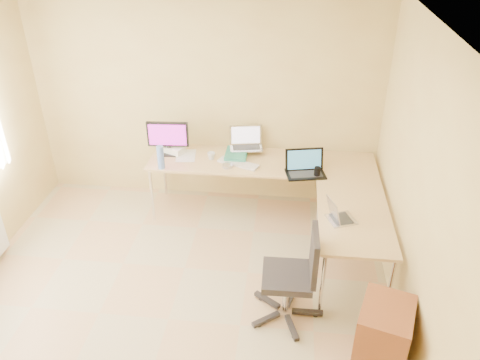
# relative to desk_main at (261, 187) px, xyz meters

# --- Properties ---
(floor) EXTENTS (4.50, 4.50, 0.00)m
(floor) POSITION_rel_desk_main_xyz_m (-0.72, -1.85, -0.36)
(floor) COLOR tan
(floor) RESTS_ON ground
(ceiling) EXTENTS (4.50, 4.50, 0.00)m
(ceiling) POSITION_rel_desk_main_xyz_m (-0.72, -1.85, 2.24)
(ceiling) COLOR white
(ceiling) RESTS_ON ground
(wall_back) EXTENTS (4.50, 0.00, 4.50)m
(wall_back) POSITION_rel_desk_main_xyz_m (-0.72, 0.40, 0.93)
(wall_back) COLOR #DAC47C
(wall_back) RESTS_ON ground
(wall_right) EXTENTS (0.00, 4.50, 4.50)m
(wall_right) POSITION_rel_desk_main_xyz_m (1.38, -1.85, 0.93)
(wall_right) COLOR #DAC47C
(wall_right) RESTS_ON ground
(desk_main) EXTENTS (2.65, 0.70, 0.73)m
(desk_main) POSITION_rel_desk_main_xyz_m (0.00, 0.00, 0.00)
(desk_main) COLOR tan
(desk_main) RESTS_ON ground
(desk_return) EXTENTS (0.70, 1.30, 0.73)m
(desk_return) POSITION_rel_desk_main_xyz_m (0.98, -1.00, 0.00)
(desk_return) COLOR tan
(desk_return) RESTS_ON ground
(monitor) EXTENTS (0.50, 0.19, 0.42)m
(monitor) POSITION_rel_desk_main_xyz_m (-1.12, 0.06, 0.57)
(monitor) COLOR black
(monitor) RESTS_ON desk_main
(book_stack) EXTENTS (0.25, 0.34, 0.06)m
(book_stack) POSITION_rel_desk_main_xyz_m (-0.31, 0.08, 0.39)
(book_stack) COLOR #27785E
(book_stack) RESTS_ON desk_main
(laptop_center) EXTENTS (0.43, 0.36, 0.25)m
(laptop_center) POSITION_rel_desk_main_xyz_m (-0.20, 0.20, 0.55)
(laptop_center) COLOR #BCBCBC
(laptop_center) RESTS_ON desk_main
(laptop_black) EXTENTS (0.49, 0.40, 0.27)m
(laptop_black) POSITION_rel_desk_main_xyz_m (0.51, -0.27, 0.50)
(laptop_black) COLOR black
(laptop_black) RESTS_ON desk_main
(keyboard) EXTENTS (0.51, 0.31, 0.02)m
(keyboard) POSITION_rel_desk_main_xyz_m (-0.27, -0.11, 0.38)
(keyboard) COLOR silver
(keyboard) RESTS_ON desk_main
(mouse) EXTENTS (0.10, 0.08, 0.03)m
(mouse) POSITION_rel_desk_main_xyz_m (0.38, -0.03, 0.38)
(mouse) COLOR white
(mouse) RESTS_ON desk_main
(mug) EXTENTS (0.10, 0.10, 0.09)m
(mug) POSITION_rel_desk_main_xyz_m (-0.60, -0.02, 0.41)
(mug) COLOR silver
(mug) RESTS_ON desk_main
(cd_stack) EXTENTS (0.13, 0.13, 0.03)m
(cd_stack) POSITION_rel_desk_main_xyz_m (-0.38, -0.19, 0.38)
(cd_stack) COLOR silver
(cd_stack) RESTS_ON desk_main
(water_bottle) EXTENTS (0.10, 0.10, 0.28)m
(water_bottle) POSITION_rel_desk_main_xyz_m (-1.13, -0.30, 0.50)
(water_bottle) COLOR #6084D6
(water_bottle) RESTS_ON desk_main
(papers) EXTENTS (0.26, 0.35, 0.01)m
(papers) POSITION_rel_desk_main_xyz_m (-0.91, 0.03, 0.37)
(papers) COLOR silver
(papers) RESTS_ON desk_main
(white_box) EXTENTS (0.29, 0.25, 0.09)m
(white_box) POSITION_rel_desk_main_xyz_m (-1.07, 0.09, 0.41)
(white_box) COLOR white
(white_box) RESTS_ON desk_main
(desk_fan) EXTENTS (0.27, 0.27, 0.27)m
(desk_fan) POSITION_rel_desk_main_xyz_m (-1.13, 0.13, 0.50)
(desk_fan) COLOR silver
(desk_fan) RESTS_ON desk_main
(black_cup) EXTENTS (0.09, 0.09, 0.12)m
(black_cup) POSITION_rel_desk_main_xyz_m (0.63, -0.30, 0.42)
(black_cup) COLOR black
(black_cup) RESTS_ON desk_main
(laptop_return) EXTENTS (0.36, 0.32, 0.20)m
(laptop_return) POSITION_rel_desk_main_xyz_m (0.84, -1.10, 0.46)
(laptop_return) COLOR silver
(laptop_return) RESTS_ON desk_return
(office_chair) EXTENTS (0.59, 0.59, 0.96)m
(office_chair) POSITION_rel_desk_main_xyz_m (0.35, -1.66, 0.14)
(office_chair) COLOR black
(office_chair) RESTS_ON ground
(cabinet) EXTENTS (0.51, 0.57, 0.67)m
(cabinet) POSITION_rel_desk_main_xyz_m (1.13, -2.19, -0.01)
(cabinet) COLOR #AA5833
(cabinet) RESTS_ON ground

